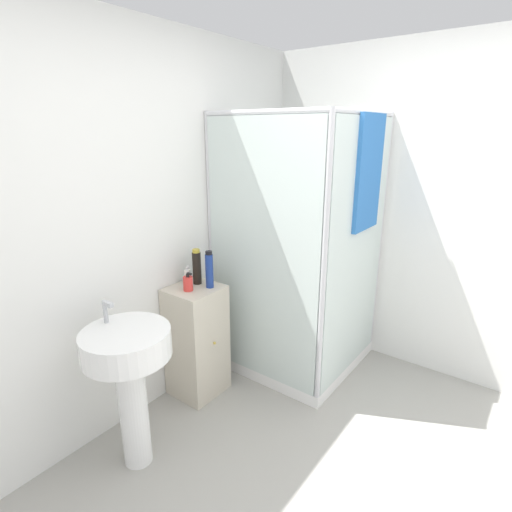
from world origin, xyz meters
The scene contains 9 objects.
wall_back centered at (0.00, 1.70, 1.25)m, with size 6.40×0.06×2.50m, color white.
wall_right centered at (1.70, 0.00, 1.25)m, with size 0.06×6.40×2.50m, color white.
shower_enclosure centered at (1.11, 1.08, 0.52)m, with size 1.00×1.03×1.99m.
vanity_cabinet centered at (0.34, 1.50, 0.41)m, with size 0.35×0.35×0.82m.
sink centered at (-0.36, 1.31, 0.63)m, with size 0.48×0.48×0.98m.
soap_dispenser centered at (0.29, 1.49, 0.88)m, with size 0.07×0.07×0.13m.
shampoo_bottle_tall_black centered at (0.42, 1.54, 0.95)m, with size 0.06×0.06×0.25m.
shampoo_bottle_blue centered at (0.42, 1.42, 0.95)m, with size 0.05×0.05×0.26m.
lotion_bottle_white centered at (0.36, 1.57, 0.88)m, with size 0.04×0.04×0.14m.
Camera 1 is at (-1.45, -0.39, 1.87)m, focal length 28.00 mm.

